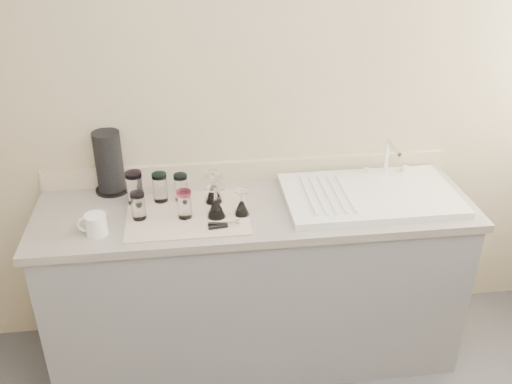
{
  "coord_description": "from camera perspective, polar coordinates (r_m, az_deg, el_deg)",
  "views": [
    {
      "loc": [
        -0.29,
        -1.11,
        2.23
      ],
      "look_at": [
        -0.01,
        1.15,
        1.0
      ],
      "focal_mm": 40.0,
      "sensor_mm": 36.0,
      "label": 1
    }
  ],
  "objects": [
    {
      "name": "tumbler_magenta",
      "position": [
        2.59,
        -11.69,
        -1.33
      ],
      "size": [
        0.06,
        0.06,
        0.13
      ],
      "color": "white",
      "rests_on": "dish_towel"
    },
    {
      "name": "paper_towel_roll",
      "position": [
        2.83,
        -14.47,
        2.84
      ],
      "size": [
        0.16,
        0.16,
        0.31
      ],
      "color": "black",
      "rests_on": "counter_unit"
    },
    {
      "name": "goblet_front_left",
      "position": [
        2.56,
        -4.02,
        -1.44
      ],
      "size": [
        0.08,
        0.08,
        0.15
      ],
      "color": "white",
      "rests_on": "dish_towel"
    },
    {
      "name": "goblet_back_left",
      "position": [
        2.68,
        -4.27,
        -0.01
      ],
      "size": [
        0.08,
        0.08,
        0.15
      ],
      "color": "white",
      "rests_on": "dish_towel"
    },
    {
      "name": "goblet_front_right",
      "position": [
        2.58,
        -1.44,
        -1.42
      ],
      "size": [
        0.07,
        0.07,
        0.12
      ],
      "color": "white",
      "rests_on": "dish_towel"
    },
    {
      "name": "tumbler_lavender",
      "position": [
        2.56,
        -7.18,
        -1.19
      ],
      "size": [
        0.07,
        0.07,
        0.13
      ],
      "color": "white",
      "rests_on": "dish_towel"
    },
    {
      "name": "can_opener",
      "position": [
        2.5,
        -3.2,
        -3.31
      ],
      "size": [
        0.14,
        0.05,
        0.02
      ],
      "color": "silver",
      "rests_on": "dish_towel"
    },
    {
      "name": "dish_towel",
      "position": [
        2.62,
        -6.85,
        -2.22
      ],
      "size": [
        0.55,
        0.42,
        0.01
      ],
      "primitive_type": "cube",
      "color": "silver",
      "rests_on": "counter_unit"
    },
    {
      "name": "sink_unit",
      "position": [
        2.79,
        11.33,
        -0.25
      ],
      "size": [
        0.82,
        0.5,
        0.22
      ],
      "color": "white",
      "rests_on": "counter_unit"
    },
    {
      "name": "tumbler_cyan",
      "position": [
        2.71,
        -9.58,
        0.49
      ],
      "size": [
        0.07,
        0.07,
        0.14
      ],
      "color": "white",
      "rests_on": "dish_towel"
    },
    {
      "name": "tumbler_teal",
      "position": [
        2.71,
        -12.04,
        0.45
      ],
      "size": [
        0.08,
        0.08,
        0.16
      ],
      "color": "white",
      "rests_on": "dish_towel"
    },
    {
      "name": "white_mug",
      "position": [
        2.54,
        -15.77,
        -3.16
      ],
      "size": [
        0.14,
        0.1,
        0.1
      ],
      "color": "white",
      "rests_on": "counter_unit"
    },
    {
      "name": "tumbler_purple",
      "position": [
        2.71,
        -7.51,
        0.49
      ],
      "size": [
        0.07,
        0.07,
        0.13
      ],
      "color": "white",
      "rests_on": "dish_towel"
    },
    {
      "name": "counter_unit",
      "position": [
        2.93,
        0.0,
        -9.0
      ],
      "size": [
        2.06,
        0.62,
        0.9
      ],
      "color": "slate",
      "rests_on": "ground"
    },
    {
      "name": "room_envelope",
      "position": [
        1.33,
        6.53,
        -2.38
      ],
      "size": [
        3.54,
        3.5,
        2.52
      ],
      "color": "#4D4D52",
      "rests_on": "ground"
    }
  ]
}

